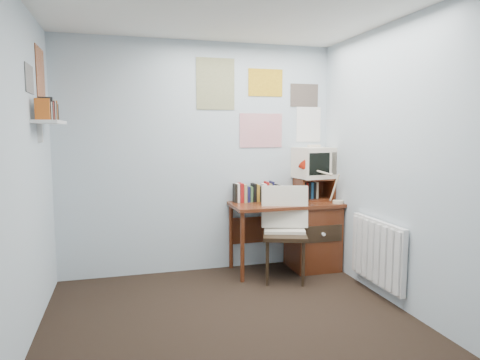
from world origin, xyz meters
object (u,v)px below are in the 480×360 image
object	(u,v)px
desk	(308,233)
wall_shelf	(50,122)
desk_lamp	(338,184)
desk_chair	(285,236)
radiator	(378,252)
crt_tv	(314,161)
tv_riser	(314,189)

from	to	relation	value
desk	wall_shelf	distance (m)	2.87
desk	desk_lamp	bearing A→B (deg)	-34.53
desk_chair	radiator	size ratio (longest dim) A/B	1.18
desk	desk_chair	world-z (taller)	desk_chair
desk	desk_lamp	distance (m)	0.65
wall_shelf	desk_lamp	bearing A→B (deg)	3.92
crt_tv	radiator	distance (m)	1.33
desk_lamp	crt_tv	distance (m)	0.42
radiator	wall_shelf	xyz separation A→B (m)	(-2.86, 0.55, 1.20)
crt_tv	wall_shelf	world-z (taller)	wall_shelf
desk_lamp	wall_shelf	size ratio (longest dim) A/B	0.67
desk_lamp	wall_shelf	world-z (taller)	wall_shelf
crt_tv	radiator	world-z (taller)	crt_tv
desk_lamp	tv_riser	world-z (taller)	desk_lamp
desk_chair	radiator	distance (m)	0.93
desk	radiator	world-z (taller)	desk
tv_riser	wall_shelf	distance (m)	2.83
desk_lamp	tv_riser	size ratio (longest dim) A/B	1.05
crt_tv	desk	bearing A→B (deg)	-140.95
crt_tv	tv_riser	bearing A→B (deg)	-103.24
desk	desk_lamp	world-z (taller)	desk_lamp
desk	wall_shelf	xyz separation A→B (m)	(-2.57, -0.38, 1.21)
desk_lamp	tv_riser	bearing A→B (deg)	124.51
wall_shelf	radiator	bearing A→B (deg)	-10.89
desk	crt_tv	size ratio (longest dim) A/B	2.99
tv_riser	radiator	xyz separation A→B (m)	(0.17, -1.04, -0.47)
desk_lamp	crt_tv	world-z (taller)	crt_tv
tv_riser	desk	bearing A→B (deg)	-137.04
desk_chair	wall_shelf	bearing A→B (deg)	-158.99
wall_shelf	tv_riser	bearing A→B (deg)	10.32
desk_chair	wall_shelf	xyz separation A→B (m)	(-2.18, -0.07, 1.15)
desk_chair	wall_shelf	world-z (taller)	wall_shelf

